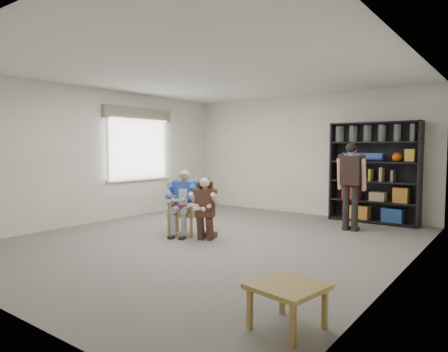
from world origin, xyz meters
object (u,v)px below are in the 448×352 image
Objects in this scene: kneeling_woman at (205,209)px; side_table at (287,306)px; seated_man at (184,202)px; standing_man at (351,187)px; armchair at (184,210)px; bookshelf at (374,173)px.

side_table is (2.67, -2.13, -0.34)m from kneeling_woman.
seated_man is 2.07× the size of side_table.
kneeling_woman is 2.84m from standing_man.
armchair is 4.07m from bookshelf.
standing_man reaches higher than kneeling_woman.
standing_man is at bearing -94.91° from bookshelf.
seated_man is 0.71× the size of standing_man.
kneeling_woman is 0.51× the size of bookshelf.
standing_man is (2.27, 2.14, 0.24)m from seated_man.
armchair reaches higher than side_table.
seated_man reaches higher than armchair.
standing_man is (2.27, 2.14, 0.38)m from armchair.
kneeling_woman is at bearing -33.12° from armchair.
kneeling_woman is at bearing -33.12° from seated_man.
armchair is at bearing -126.08° from bookshelf.
seated_man is at bearing 145.34° from side_table.
bookshelf is at bearing 32.49° from armchair.
armchair is at bearing 0.00° from seated_man.
kneeling_woman is at bearing 141.45° from side_table.
bookshelf reaches higher than seated_man.
side_table is at bearing -56.09° from armchair.
bookshelf is 1.26× the size of standing_man.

